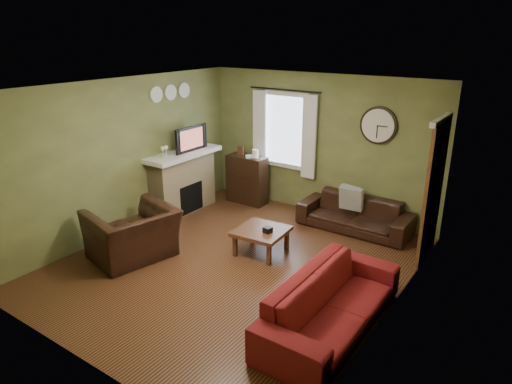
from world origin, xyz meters
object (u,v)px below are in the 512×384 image
Objects in this scene: sofa_brown at (355,214)px; sofa_red at (332,303)px; bookshelf at (247,179)px; armchair at (133,234)px; coffee_table at (261,241)px.

sofa_brown is 0.86× the size of sofa_red.
sofa_red is at bearing -41.11° from bookshelf.
sofa_red is 1.86× the size of armchair.
sofa_red is 2.07m from coffee_table.
armchair is 1.97m from coffee_table.
bookshelf is at bearing 48.89° from sofa_red.
sofa_red is at bearing -32.80° from coffee_table.
bookshelf is 0.50× the size of sofa_brown.
sofa_brown is 1.61× the size of armchair.
bookshelf reaches higher than armchair.
sofa_brown is 2.61× the size of coffee_table.
bookshelf is 0.43× the size of sofa_red.
sofa_brown is 1.87m from coffee_table.
armchair is at bearing -140.80° from coffee_table.
bookshelf is at bearing 179.40° from sofa_brown.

